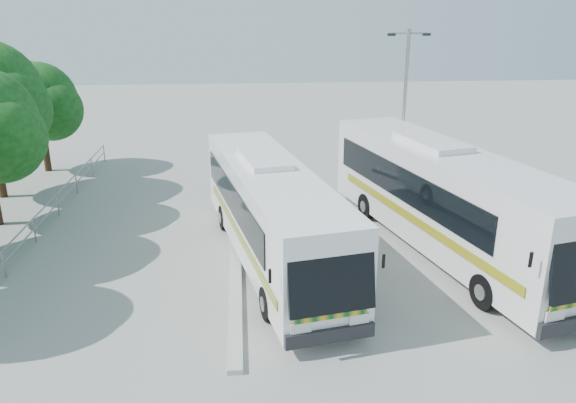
{
  "coord_description": "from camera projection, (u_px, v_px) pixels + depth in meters",
  "views": [
    {
      "loc": [
        -1.99,
        -17.74,
        8.62
      ],
      "look_at": [
        -0.32,
        1.81,
        1.79
      ],
      "focal_mm": 35.0,
      "sensor_mm": 36.0,
      "label": 1
    }
  ],
  "objects": [
    {
      "name": "railing",
      "position": [
        42.0,
        215.0,
        22.4
      ],
      "size": [
        0.06,
        22.0,
        1.0
      ],
      "color": "gray",
      "rests_on": "ground"
    },
    {
      "name": "coach_main",
      "position": [
        272.0,
        211.0,
        19.57
      ],
      "size": [
        4.78,
        12.48,
        3.4
      ],
      "rotation": [
        0.0,
        0.0,
        0.2
      ],
      "color": "white",
      "rests_on": "ground"
    },
    {
      "name": "coach_adjacent",
      "position": [
        445.0,
        197.0,
        20.48
      ],
      "size": [
        5.74,
        13.72,
        3.74
      ],
      "rotation": [
        0.0,
        0.0,
        0.23
      ],
      "color": "silver",
      "rests_on": "ground"
    },
    {
      "name": "tree_far_e",
      "position": [
        40.0,
        100.0,
        29.9
      ],
      "size": [
        4.54,
        4.28,
        5.92
      ],
      "color": "#382314",
      "rests_on": "ground"
    },
    {
      "name": "ground",
      "position": [
        301.0,
        266.0,
        19.69
      ],
      "size": [
        100.0,
        100.0,
        0.0
      ],
      "primitive_type": "plane",
      "color": "gray",
      "rests_on": "ground"
    },
    {
      "name": "lamppost",
      "position": [
        404.0,
        109.0,
        25.22
      ],
      "size": [
        1.88,
        0.18,
        7.73
      ],
      "rotation": [
        0.0,
        0.0,
        0.0
      ],
      "color": "#94979C",
      "rests_on": "ground"
    },
    {
      "name": "kerb_divider",
      "position": [
        236.0,
        244.0,
        21.36
      ],
      "size": [
        0.4,
        16.0,
        0.15
      ],
      "primitive_type": "cube",
      "color": "#B2B2AD",
      "rests_on": "ground"
    }
  ]
}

